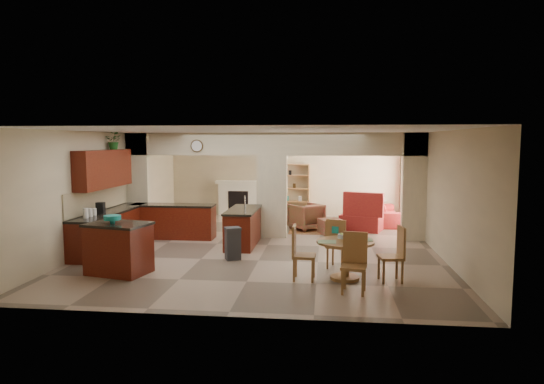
# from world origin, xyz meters

# --- Properties ---
(floor) EXTENTS (10.00, 10.00, 0.00)m
(floor) POSITION_xyz_m (0.00, 0.00, 0.00)
(floor) COLOR gray
(floor) RESTS_ON ground
(ceiling) EXTENTS (10.00, 10.00, 0.00)m
(ceiling) POSITION_xyz_m (0.00, 0.00, 2.80)
(ceiling) COLOR white
(ceiling) RESTS_ON wall_back
(wall_back) EXTENTS (8.00, 0.00, 8.00)m
(wall_back) POSITION_xyz_m (0.00, 5.00, 1.40)
(wall_back) COLOR #BCAC89
(wall_back) RESTS_ON floor
(wall_front) EXTENTS (8.00, 0.00, 8.00)m
(wall_front) POSITION_xyz_m (0.00, -5.00, 1.40)
(wall_front) COLOR #BCAC89
(wall_front) RESTS_ON floor
(wall_left) EXTENTS (0.00, 10.00, 10.00)m
(wall_left) POSITION_xyz_m (-4.00, 0.00, 1.40)
(wall_left) COLOR #BCAC89
(wall_left) RESTS_ON floor
(wall_right) EXTENTS (0.00, 10.00, 10.00)m
(wall_right) POSITION_xyz_m (4.00, 0.00, 1.40)
(wall_right) COLOR #BCAC89
(wall_right) RESTS_ON floor
(partition_left_pier) EXTENTS (0.60, 0.25, 2.80)m
(partition_left_pier) POSITION_xyz_m (-3.70, 1.00, 1.40)
(partition_left_pier) COLOR #BCAC89
(partition_left_pier) RESTS_ON floor
(partition_center_pier) EXTENTS (0.80, 0.25, 2.20)m
(partition_center_pier) POSITION_xyz_m (0.00, 1.00, 1.10)
(partition_center_pier) COLOR #BCAC89
(partition_center_pier) RESTS_ON floor
(partition_right_pier) EXTENTS (0.60, 0.25, 2.80)m
(partition_right_pier) POSITION_xyz_m (3.70, 1.00, 1.40)
(partition_right_pier) COLOR #BCAC89
(partition_right_pier) RESTS_ON floor
(partition_header) EXTENTS (8.00, 0.25, 0.60)m
(partition_header) POSITION_xyz_m (0.00, 1.00, 2.50)
(partition_header) COLOR #BCAC89
(partition_header) RESTS_ON partition_center_pier
(kitchen_counter) EXTENTS (2.52, 3.29, 1.48)m
(kitchen_counter) POSITION_xyz_m (-3.26, -0.25, 0.46)
(kitchen_counter) COLOR #420A07
(kitchen_counter) RESTS_ON floor
(upper_cabinets) EXTENTS (0.35, 2.40, 0.90)m
(upper_cabinets) POSITION_xyz_m (-3.82, -0.80, 1.92)
(upper_cabinets) COLOR #420A07
(upper_cabinets) RESTS_ON wall_left
(peninsula) EXTENTS (0.70, 1.85, 0.91)m
(peninsula) POSITION_xyz_m (-0.60, -0.11, 0.46)
(peninsula) COLOR #420A07
(peninsula) RESTS_ON floor
(wall_clock) EXTENTS (0.34, 0.03, 0.34)m
(wall_clock) POSITION_xyz_m (-2.00, 0.85, 2.45)
(wall_clock) COLOR #493418
(wall_clock) RESTS_ON partition_header
(rug) EXTENTS (1.60, 1.30, 0.01)m
(rug) POSITION_xyz_m (1.20, 2.10, 0.01)
(rug) COLOR brown
(rug) RESTS_ON floor
(fireplace) EXTENTS (1.60, 0.35, 1.20)m
(fireplace) POSITION_xyz_m (-1.60, 4.83, 0.61)
(fireplace) COLOR white
(fireplace) RESTS_ON floor
(shelving_unit) EXTENTS (1.00, 0.32, 1.80)m
(shelving_unit) POSITION_xyz_m (0.35, 4.82, 0.90)
(shelving_unit) COLOR #A06F37
(shelving_unit) RESTS_ON floor
(window_a) EXTENTS (0.02, 0.90, 1.90)m
(window_a) POSITION_xyz_m (3.97, 2.30, 1.20)
(window_a) COLOR white
(window_a) RESTS_ON wall_right
(window_b) EXTENTS (0.02, 0.90, 1.90)m
(window_b) POSITION_xyz_m (3.97, 4.00, 1.20)
(window_b) COLOR white
(window_b) RESTS_ON wall_right
(glazed_door) EXTENTS (0.02, 0.70, 2.10)m
(glazed_door) POSITION_xyz_m (3.97, 3.15, 1.05)
(glazed_door) COLOR white
(glazed_door) RESTS_ON wall_right
(drape_a_left) EXTENTS (0.10, 0.28, 2.30)m
(drape_a_left) POSITION_xyz_m (3.93, 1.70, 1.20)
(drape_a_left) COLOR #441C1B
(drape_a_left) RESTS_ON wall_right
(drape_a_right) EXTENTS (0.10, 0.28, 2.30)m
(drape_a_right) POSITION_xyz_m (3.93, 2.90, 1.20)
(drape_a_right) COLOR #441C1B
(drape_a_right) RESTS_ON wall_right
(drape_b_left) EXTENTS (0.10, 0.28, 2.30)m
(drape_b_left) POSITION_xyz_m (3.93, 3.40, 1.20)
(drape_b_left) COLOR #441C1B
(drape_b_left) RESTS_ON wall_right
(drape_b_right) EXTENTS (0.10, 0.28, 2.30)m
(drape_b_right) POSITION_xyz_m (3.93, 4.60, 1.20)
(drape_b_right) COLOR #441C1B
(drape_b_right) RESTS_ON wall_right
(ceiling_fan) EXTENTS (1.00, 1.00, 0.10)m
(ceiling_fan) POSITION_xyz_m (1.50, 3.00, 2.56)
(ceiling_fan) COLOR white
(ceiling_fan) RESTS_ON ceiling
(kitchen_island) EXTENTS (1.31, 1.06, 1.00)m
(kitchen_island) POSITION_xyz_m (-2.57, -2.92, 0.50)
(kitchen_island) COLOR #420A07
(kitchen_island) RESTS_ON floor
(teal_bowl) EXTENTS (0.33, 0.33, 0.15)m
(teal_bowl) POSITION_xyz_m (-2.66, -2.96, 1.07)
(teal_bowl) COLOR teal
(teal_bowl) RESTS_ON kitchen_island
(trash_can) EXTENTS (0.39, 0.37, 0.66)m
(trash_can) POSITION_xyz_m (-0.57, -1.58, 0.33)
(trash_can) COLOR #2B2C2E
(trash_can) RESTS_ON floor
(dining_table) EXTENTS (1.07, 1.07, 0.73)m
(dining_table) POSITION_xyz_m (1.81, -2.84, 0.49)
(dining_table) COLOR #A06F37
(dining_table) RESTS_ON floor
(fruit_bowl) EXTENTS (0.27, 0.27, 0.14)m
(fruit_bowl) POSITION_xyz_m (1.80, -2.84, 0.80)
(fruit_bowl) COLOR #92BD28
(fruit_bowl) RESTS_ON dining_table
(sofa) EXTENTS (2.39, 1.05, 0.68)m
(sofa) POSITION_xyz_m (3.30, 3.62, 0.34)
(sofa) COLOR maroon
(sofa) RESTS_ON floor
(chaise) EXTENTS (1.37, 1.24, 0.46)m
(chaise) POSITION_xyz_m (2.49, 2.35, 0.23)
(chaise) COLOR maroon
(chaise) RESTS_ON floor
(armchair) EXTENTS (1.18, 1.18, 0.77)m
(armchair) POSITION_xyz_m (0.87, 2.20, 0.39)
(armchair) COLOR maroon
(armchair) RESTS_ON floor
(ottoman) EXTENTS (0.74, 0.74, 0.42)m
(ottoman) POSITION_xyz_m (1.57, 1.62, 0.21)
(ottoman) COLOR maroon
(ottoman) RESTS_ON floor
(plant) EXTENTS (0.39, 0.34, 0.43)m
(plant) POSITION_xyz_m (-3.82, -0.20, 2.59)
(plant) COLOR #144D14
(plant) RESTS_ON upper_cabinets
(chair_north) EXTENTS (0.54, 0.54, 1.02)m
(chair_north) POSITION_xyz_m (1.67, -2.10, 0.55)
(chair_north) COLOR #A06F37
(chair_north) RESTS_ON floor
(chair_east) EXTENTS (0.48, 0.48, 1.02)m
(chair_east) POSITION_xyz_m (2.72, -2.87, 0.55)
(chair_east) COLOR #A06F37
(chair_east) RESTS_ON floor
(chair_south) EXTENTS (0.48, 0.48, 1.02)m
(chair_south) POSITION_xyz_m (1.93, -3.57, 0.55)
(chair_south) COLOR #A06F37
(chair_south) RESTS_ON floor
(chair_west) EXTENTS (0.44, 0.44, 1.02)m
(chair_west) POSITION_xyz_m (0.96, -2.95, 0.55)
(chair_west) COLOR #A06F37
(chair_west) RESTS_ON floor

